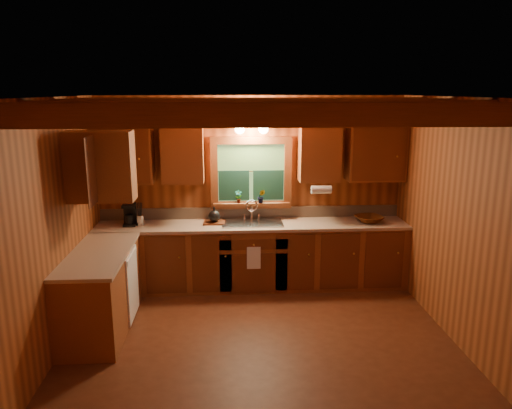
{
  "coord_description": "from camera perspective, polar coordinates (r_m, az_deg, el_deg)",
  "views": [
    {
      "loc": [
        -0.35,
        -4.81,
        2.67
      ],
      "look_at": [
        0.0,
        0.8,
        1.35
      ],
      "focal_mm": 34.35,
      "sensor_mm": 36.0,
      "label": 1
    }
  ],
  "objects": [
    {
      "name": "coffee_maker",
      "position": [
        6.76,
        -14.5,
        -1.13
      ],
      "size": [
        0.16,
        0.21,
        0.29
      ],
      "rotation": [
        0.0,
        0.0,
        0.06
      ],
      "color": "black",
      "rests_on": "countertop"
    },
    {
      "name": "base_cabinets",
      "position": [
        6.49,
        -4.66,
        -7.01
      ],
      "size": [
        4.2,
        2.22,
        0.86
      ],
      "color": "brown",
      "rests_on": "ground"
    },
    {
      "name": "paper_towel_roll",
      "position": [
        6.59,
        7.6,
        1.73
      ],
      "size": [
        0.27,
        0.11,
        0.11
      ],
      "primitive_type": "cylinder",
      "rotation": [
        0.0,
        1.57,
        0.0
      ],
      "color": "white",
      "rests_on": "upper_cabinets"
    },
    {
      "name": "dishwasher_panel",
      "position": [
        6.03,
        -14.18,
        -9.01
      ],
      "size": [
        0.02,
        0.6,
        0.8
      ],
      "primitive_type": "cube",
      "color": "white",
      "rests_on": "base_cabinets"
    },
    {
      "name": "wicker_basket",
      "position": [
        6.87,
        13.02,
        -1.66
      ],
      "size": [
        0.46,
        0.46,
        0.09
      ],
      "primitive_type": "imported",
      "rotation": [
        0.0,
        0.0,
        0.31
      ],
      "color": "#48230C",
      "rests_on": "countertop"
    },
    {
      "name": "potted_plant_left",
      "position": [
        6.77,
        -2.06,
        0.93
      ],
      "size": [
        0.1,
        0.07,
        0.18
      ],
      "primitive_type": "imported",
      "rotation": [
        0.0,
        0.0,
        0.02
      ],
      "color": "#5A2813",
      "rests_on": "window_sill"
    },
    {
      "name": "wall_sconce",
      "position": [
        6.58,
        -0.53,
        8.81
      ],
      "size": [
        0.45,
        0.21,
        0.17
      ],
      "color": "black",
      "rests_on": "room"
    },
    {
      "name": "utensil_crock",
      "position": [
        6.73,
        -13.38,
        -1.72
      ],
      "size": [
        0.11,
        0.11,
        0.31
      ],
      "rotation": [
        0.0,
        0.0,
        -0.16
      ],
      "color": "silver",
      "rests_on": "countertop"
    },
    {
      "name": "room",
      "position": [
        5.01,
        0.58,
        -2.64
      ],
      "size": [
        4.2,
        4.2,
        4.2
      ],
      "color": "#552714",
      "rests_on": "ground"
    },
    {
      "name": "potted_plant_right",
      "position": [
        6.76,
        0.62,
        0.97
      ],
      "size": [
        0.12,
        0.1,
        0.19
      ],
      "primitive_type": "imported",
      "rotation": [
        0.0,
        0.0,
        -0.17
      ],
      "color": "#5A2813",
      "rests_on": "window_sill"
    },
    {
      "name": "dish_towel",
      "position": [
        6.45,
        -0.26,
        -6.25
      ],
      "size": [
        0.18,
        0.01,
        0.3
      ],
      "primitive_type": "cube",
      "color": "white",
      "rests_on": "base_cabinets"
    },
    {
      "name": "teakettle",
      "position": [
        6.64,
        -4.89,
        -1.35
      ],
      "size": [
        0.16,
        0.16,
        0.2
      ],
      "rotation": [
        0.0,
        0.0,
        0.24
      ],
      "color": "black",
      "rests_on": "cutting_board"
    },
    {
      "name": "countertop",
      "position": [
        6.36,
        -4.61,
        -3.18
      ],
      "size": [
        4.2,
        2.24,
        0.04
      ],
      "color": "tan",
      "rests_on": "base_cabinets"
    },
    {
      "name": "sink",
      "position": [
        6.67,
        -0.44,
        -2.56
      ],
      "size": [
        0.82,
        0.48,
        0.43
      ],
      "color": "silver",
      "rests_on": "countertop"
    },
    {
      "name": "cutting_board",
      "position": [
        6.66,
        -4.87,
        -2.12
      ],
      "size": [
        0.29,
        0.22,
        0.03
      ],
      "primitive_type": "cube",
      "rotation": [
        0.0,
        0.0,
        -0.04
      ],
      "color": "#5A2813",
      "rests_on": "countertop"
    },
    {
      "name": "ceiling_beams",
      "position": [
        4.82,
        0.61,
        11.09
      ],
      "size": [
        4.2,
        2.54,
        0.18
      ],
      "color": "brown",
      "rests_on": "room"
    },
    {
      "name": "backsplash",
      "position": [
        6.91,
        -0.57,
        -0.94
      ],
      "size": [
        4.2,
        0.02,
        0.16
      ],
      "primitive_type": "cube",
      "color": "tan",
      "rests_on": "room"
    },
    {
      "name": "upper_cabinets",
      "position": [
        6.29,
        -5.53,
        5.57
      ],
      "size": [
        4.19,
        1.77,
        0.78
      ],
      "color": "brown",
      "rests_on": "room"
    },
    {
      "name": "window",
      "position": [
        6.78,
        -0.57,
        3.53
      ],
      "size": [
        1.12,
        0.08,
        1.0
      ],
      "color": "brown",
      "rests_on": "room"
    },
    {
      "name": "window_sill",
      "position": [
        6.82,
        -0.54,
        0.07
      ],
      "size": [
        1.06,
        0.14,
        0.04
      ],
      "primitive_type": "cube",
      "color": "brown",
      "rests_on": "room"
    }
  ]
}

